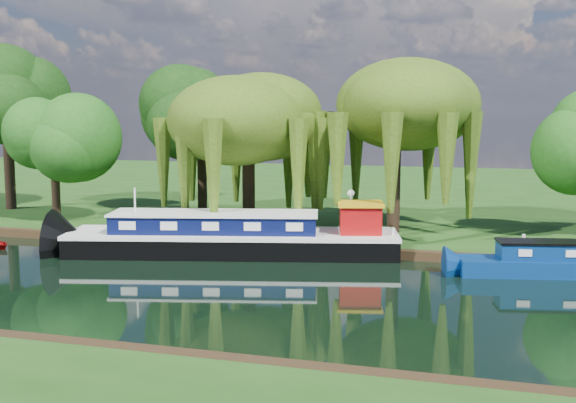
% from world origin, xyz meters
% --- Properties ---
extents(ground, '(120.00, 120.00, 0.00)m').
position_xyz_m(ground, '(0.00, 0.00, 0.00)').
color(ground, black).
extents(far_bank, '(120.00, 52.00, 0.45)m').
position_xyz_m(far_bank, '(0.00, 34.00, 0.23)').
color(far_bank, '#1A3D10').
rests_on(far_bank, ground).
extents(dutch_barge, '(16.61, 7.45, 3.42)m').
position_xyz_m(dutch_barge, '(-4.56, 7.03, 0.85)').
color(dutch_barge, black).
rests_on(dutch_barge, ground).
extents(willow_left, '(6.82, 6.82, 8.17)m').
position_xyz_m(willow_left, '(-5.57, 11.79, 6.38)').
color(willow_left, black).
rests_on(willow_left, far_bank).
extents(willow_right, '(7.05, 7.05, 8.58)m').
position_xyz_m(willow_right, '(2.32, 13.17, 6.71)').
color(willow_right, black).
rests_on(willow_right, far_bank).
extents(tree_far_left, '(4.57, 4.57, 7.36)m').
position_xyz_m(tree_far_left, '(-17.61, 11.24, 5.50)').
color(tree_far_left, black).
rests_on(tree_far_left, far_bank).
extents(tree_far_back, '(5.88, 5.88, 9.89)m').
position_xyz_m(tree_far_back, '(-23.91, 15.23, 7.34)').
color(tree_far_back, black).
rests_on(tree_far_back, far_bank).
extents(tree_far_mid, '(5.30, 5.30, 8.67)m').
position_xyz_m(tree_far_mid, '(-10.46, 16.65, 6.43)').
color(tree_far_mid, black).
rests_on(tree_far_mid, far_bank).
extents(lamppost, '(0.36, 0.36, 2.56)m').
position_xyz_m(lamppost, '(0.50, 10.50, 2.42)').
color(lamppost, silver).
rests_on(lamppost, far_bank).
extents(mooring_posts, '(19.16, 0.16, 1.00)m').
position_xyz_m(mooring_posts, '(-0.50, 8.40, 0.95)').
color(mooring_posts, silver).
rests_on(mooring_posts, far_bank).
extents(reeds_near, '(33.70, 1.50, 1.10)m').
position_xyz_m(reeds_near, '(6.87, -7.57, 0.55)').
color(reeds_near, '#1E5316').
rests_on(reeds_near, ground).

